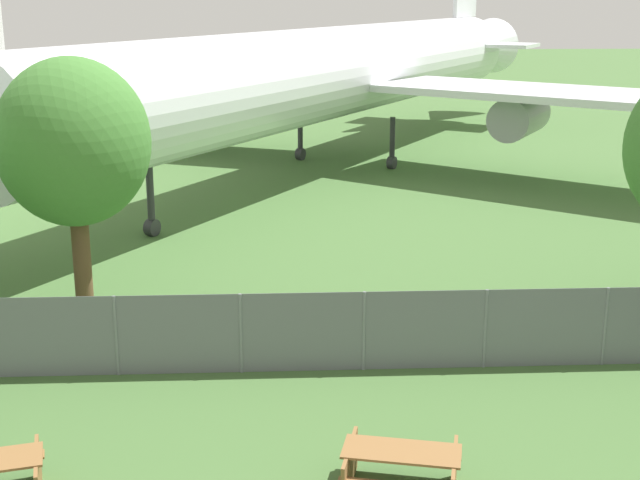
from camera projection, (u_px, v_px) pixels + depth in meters
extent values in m
cylinder|color=slate|center=(116.00, 336.00, 18.20)|extent=(0.07, 0.07, 1.72)
cylinder|color=slate|center=(241.00, 333.00, 18.33)|extent=(0.07, 0.07, 1.72)
cylinder|color=slate|center=(364.00, 331.00, 18.46)|extent=(0.07, 0.07, 1.72)
cylinder|color=slate|center=(485.00, 329.00, 18.58)|extent=(0.07, 0.07, 1.72)
cylinder|color=slate|center=(605.00, 326.00, 18.71)|extent=(0.07, 0.07, 1.72)
cube|color=slate|center=(364.00, 331.00, 18.46)|extent=(56.00, 0.01, 1.72)
cylinder|color=silver|center=(326.00, 74.00, 38.29)|extent=(22.68, 34.51, 3.91)
cone|color=silver|center=(481.00, 48.00, 56.50)|extent=(5.52, 6.00, 3.52)
cube|color=silver|center=(582.00, 96.00, 35.37)|extent=(16.59, 14.77, 0.30)
cylinder|color=#939399|center=(519.00, 116.00, 37.09)|extent=(3.31, 3.92, 1.76)
cube|color=silver|center=(159.00, 74.00, 44.76)|extent=(17.74, 11.45, 0.30)
cylinder|color=#939399|center=(206.00, 97.00, 44.19)|extent=(3.31, 3.92, 1.76)
cube|color=silver|center=(462.00, 44.00, 53.31)|extent=(8.99, 7.08, 0.20)
cylinder|color=#2D2D33|center=(151.00, 201.00, 28.65)|extent=(0.24, 0.24, 2.32)
cylinder|color=#2D2D33|center=(152.00, 227.00, 28.88)|extent=(0.54, 0.63, 0.56)
cylinder|color=#2D2D33|center=(392.00, 143.00, 39.69)|extent=(0.24, 0.24, 2.32)
cylinder|color=#2D2D33|center=(392.00, 163.00, 39.92)|extent=(0.54, 0.63, 0.56)
cylinder|color=#2D2D33|center=(300.00, 136.00, 41.79)|extent=(0.24, 0.24, 2.32)
cylinder|color=#2D2D33|center=(300.00, 154.00, 42.03)|extent=(0.54, 0.63, 0.56)
cube|color=brown|center=(402.00, 451.00, 13.86)|extent=(1.97, 1.17, 0.04)
cube|color=brown|center=(405.00, 451.00, 14.47)|extent=(1.85, 0.70, 0.04)
cube|color=brown|center=(454.00, 478.00, 13.81)|extent=(0.38, 1.38, 0.74)
cube|color=brown|center=(349.00, 468.00, 14.10)|extent=(0.38, 1.38, 0.74)
cube|color=brown|center=(38.00, 476.00, 13.85)|extent=(0.38, 1.38, 0.74)
cylinder|color=brown|center=(83.00, 267.00, 20.80)|extent=(0.42, 0.42, 2.91)
ellipsoid|color=#427A33|center=(73.00, 142.00, 20.02)|extent=(3.48, 3.48, 3.83)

